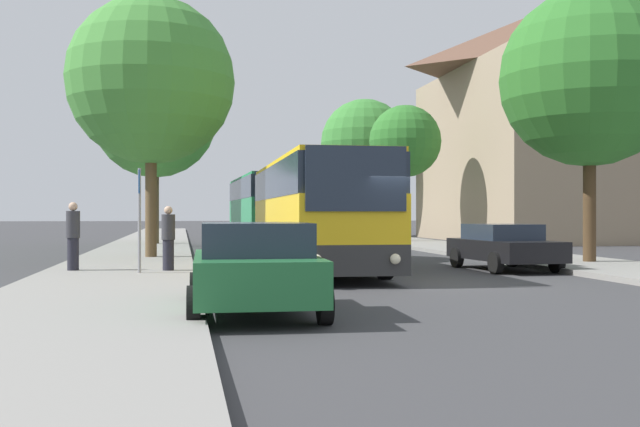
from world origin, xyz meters
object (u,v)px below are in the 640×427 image
(pedestrian_waiting_near, at_px, (73,236))
(tree_left_far, at_px, (151,81))
(tree_right_mid, at_px, (365,143))
(pedestrian_waiting_far, at_px, (168,238))
(parked_car_right_near, at_px, (504,246))
(parked_car_left_curb, at_px, (255,267))
(tree_right_near, at_px, (589,78))
(bus_front, at_px, (314,212))
(tree_right_far, at_px, (405,142))
(tree_left_near, at_px, (155,116))
(bus_middle, at_px, (265,210))
(bus_stop_sign, at_px, (139,208))

(pedestrian_waiting_near, xyz_separation_m, tree_left_far, (1.80, 6.03, 5.26))
(tree_right_mid, bearing_deg, pedestrian_waiting_far, -112.57)
(parked_car_right_near, bearing_deg, pedestrian_waiting_near, -4.00)
(parked_car_left_curb, bearing_deg, parked_car_right_near, 47.64)
(pedestrian_waiting_far, xyz_separation_m, tree_right_near, (13.08, 1.37, 4.95))
(pedestrian_waiting_near, relative_size, tree_right_near, 0.21)
(bus_front, bearing_deg, tree_left_far, 135.23)
(tree_right_far, bearing_deg, tree_right_mid, 87.02)
(tree_left_near, distance_m, tree_right_mid, 19.94)
(tree_left_far, distance_m, tree_right_mid, 29.26)
(bus_middle, height_order, tree_right_far, tree_right_far)
(parked_car_right_near, relative_size, tree_left_near, 0.44)
(bus_stop_sign, relative_size, tree_left_near, 0.28)
(pedestrian_waiting_near, relative_size, tree_right_mid, 0.19)
(tree_right_mid, bearing_deg, bus_middle, -119.23)
(pedestrian_waiting_near, relative_size, tree_left_far, 0.20)
(bus_front, bearing_deg, tree_right_near, 0.08)
(parked_car_left_curb, xyz_separation_m, tree_left_far, (-2.24, 14.64, 5.55))
(parked_car_left_curb, bearing_deg, tree_left_near, 97.11)
(bus_middle, height_order, tree_right_mid, tree_right_mid)
(parked_car_right_near, bearing_deg, bus_front, -15.19)
(bus_front, height_order, pedestrian_waiting_far, bus_front)
(tree_right_near, relative_size, tree_right_mid, 0.88)
(bus_middle, relative_size, tree_left_far, 1.26)
(bus_front, height_order, tree_left_near, tree_left_near)
(parked_car_right_near, relative_size, tree_right_near, 0.49)
(bus_front, distance_m, tree_right_far, 20.89)
(bus_front, bearing_deg, bus_middle, 90.31)
(tree_right_near, bearing_deg, pedestrian_waiting_far, -174.04)
(bus_front, relative_size, pedestrian_waiting_far, 6.87)
(bus_middle, xyz_separation_m, parked_car_left_curb, (-2.81, -24.17, -1.04))
(bus_middle, bearing_deg, tree_right_far, 25.08)
(parked_car_right_near, xyz_separation_m, tree_right_near, (3.37, 1.05, 5.25))
(pedestrian_waiting_far, relative_size, tree_right_far, 0.23)
(tree_left_far, bearing_deg, pedestrian_waiting_far, -83.78)
(bus_middle, xyz_separation_m, tree_right_mid, (9.02, 16.12, 4.91))
(bus_stop_sign, xyz_separation_m, tree_left_far, (0.00, 7.22, 4.53))
(bus_middle, distance_m, tree_left_far, 11.69)
(bus_middle, distance_m, pedestrian_waiting_far, 16.63)
(bus_stop_sign, distance_m, tree_left_far, 8.52)
(bus_middle, height_order, tree_left_far, tree_left_far)
(tree_left_near, distance_m, tree_right_near, 22.02)
(tree_left_far, bearing_deg, parked_car_left_curb, -81.30)
(parked_car_left_curb, xyz_separation_m, parked_car_right_near, (8.17, 8.45, -0.07))
(tree_left_near, bearing_deg, pedestrian_waiting_far, -86.94)
(bus_front, relative_size, tree_right_near, 1.36)
(pedestrian_waiting_far, xyz_separation_m, tree_right_mid, (13.36, 32.15, 5.73))
(pedestrian_waiting_near, bearing_deg, bus_middle, 148.51)
(pedestrian_waiting_near, distance_m, tree_right_mid, 35.88)
(parked_car_left_curb, relative_size, tree_right_mid, 0.41)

